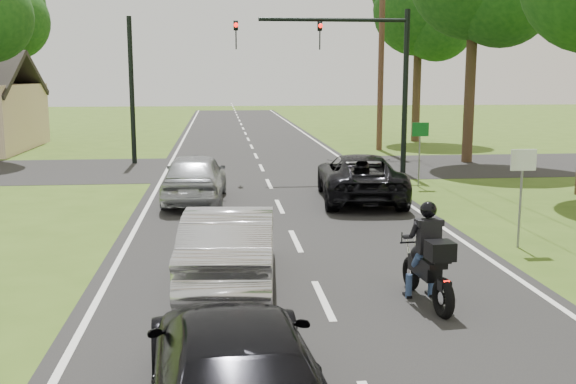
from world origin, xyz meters
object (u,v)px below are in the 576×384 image
object	(u,v)px
sign_green	(420,139)
dark_car_behind	(234,367)
motorcycle_rider	(429,264)
silver_sedan	(231,245)
traffic_signal	(356,61)
silver_suv	(195,177)
utility_pole_far	(381,45)
sign_white	(522,174)
dark_suv	(360,177)

from	to	relation	value
sign_green	dark_car_behind	bearing A→B (deg)	-113.48
motorcycle_rider	silver_sedan	world-z (taller)	motorcycle_rider
motorcycle_rider	dark_car_behind	world-z (taller)	motorcycle_rider
silver_sedan	traffic_signal	bearing A→B (deg)	-105.73
silver_suv	utility_pole_far	size ratio (longest dim) A/B	0.43
dark_car_behind	sign_white	distance (m)	9.30
utility_pole_far	sign_green	bearing A→B (deg)	-96.73
dark_car_behind	motorcycle_rider	bearing A→B (deg)	-136.28
dark_suv	silver_suv	bearing A→B (deg)	2.63
motorcycle_rider	sign_green	xyz separation A→B (m)	(3.24, 11.30, 0.93)
traffic_signal	sign_white	bearing A→B (deg)	-82.95
motorcycle_rider	sign_white	size ratio (longest dim) A/B	0.93
traffic_signal	sign_white	size ratio (longest dim) A/B	3.00
dark_suv	sign_green	xyz separation A→B (m)	(2.45, 2.20, 0.90)
sign_green	dark_suv	bearing A→B (deg)	-138.13
silver_suv	traffic_signal	size ratio (longest dim) A/B	0.67
silver_sedan	dark_suv	bearing A→B (deg)	-112.21
dark_car_behind	traffic_signal	world-z (taller)	traffic_signal
dark_car_behind	dark_suv	bearing A→B (deg)	-111.55
motorcycle_rider	utility_pole_far	distance (m)	23.21
utility_pole_far	sign_white	size ratio (longest dim) A/B	4.71
dark_car_behind	utility_pole_far	distance (m)	27.34
silver_sedan	sign_white	world-z (taller)	sign_white
motorcycle_rider	silver_sedan	size ratio (longest dim) A/B	0.46
silver_sedan	silver_suv	size ratio (longest dim) A/B	1.00
dark_suv	utility_pole_far	distance (m)	14.42
silver_sedan	sign_white	bearing A→B (deg)	-157.74
silver_sedan	sign_green	distance (m)	11.87
traffic_signal	motorcycle_rider	bearing A→B (deg)	-96.69
dark_suv	sign_white	bearing A→B (deg)	116.16
silver_sedan	dark_car_behind	size ratio (longest dim) A/B	0.97
silver_suv	utility_pole_far	distance (m)	16.19
silver_suv	sign_green	xyz separation A→B (m)	(7.28, 2.01, 0.86)
motorcycle_rider	silver_suv	xyz separation A→B (m)	(-4.03, 9.30, 0.07)
motorcycle_rider	utility_pole_far	bearing A→B (deg)	73.46
motorcycle_rider	sign_green	world-z (taller)	sign_green
utility_pole_far	traffic_signal	bearing A→B (deg)	-109.68
dark_car_behind	sign_green	distance (m)	16.19
motorcycle_rider	silver_sedan	bearing A→B (deg)	151.85
silver_suv	dark_car_behind	world-z (taller)	silver_suv
utility_pole_far	sign_white	distance (m)	19.39
dark_car_behind	utility_pole_far	size ratio (longest dim) A/B	0.44
utility_pole_far	sign_green	distance (m)	11.63
silver_sedan	silver_suv	xyz separation A→B (m)	(-0.89, 7.96, 0.02)
sign_green	traffic_signal	bearing A→B (deg)	117.38
dark_suv	silver_suv	xyz separation A→B (m)	(-4.82, 0.19, 0.04)
dark_car_behind	sign_white	xyz separation A→B (m)	(6.24, 6.83, 0.94)
traffic_signal	utility_pole_far	distance (m)	8.55
sign_white	silver_suv	bearing A→B (deg)	139.73
silver_suv	utility_pole_far	bearing A→B (deg)	-120.38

